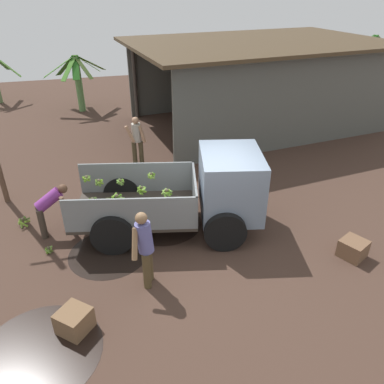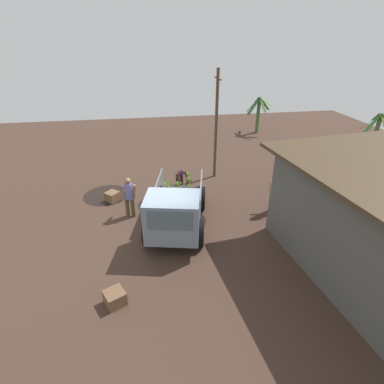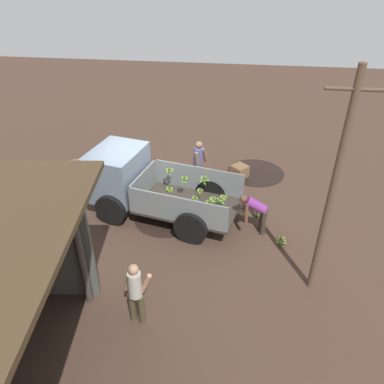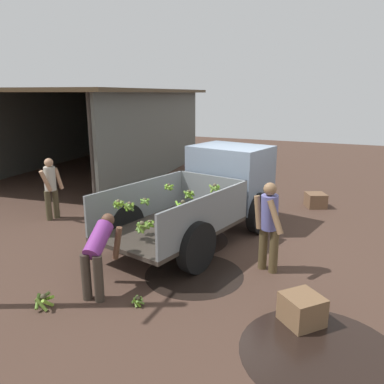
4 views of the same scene
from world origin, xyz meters
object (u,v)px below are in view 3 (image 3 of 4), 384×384
at_px(person_foreground_visitor, 198,162).
at_px(banana_bunch_on_ground_0, 281,241).
at_px(person_worker_loading, 256,210).
at_px(wooden_crate_0, 239,171).
at_px(banana_bunch_on_ground_1, 256,214).
at_px(person_bystander_near_shed, 136,291).
at_px(utility_pole, 332,190).
at_px(wooden_crate_1, 76,167).
at_px(cargo_truck, 134,180).

xyz_separation_m(person_foreground_visitor, banana_bunch_on_ground_0, (-2.62, 2.78, -0.78)).
height_order(person_worker_loading, wooden_crate_0, person_worker_loading).
distance_m(person_foreground_visitor, banana_bunch_on_ground_0, 3.89).
distance_m(banana_bunch_on_ground_1, wooden_crate_0, 2.42).
bearing_deg(person_bystander_near_shed, utility_pole, -55.95).
height_order(person_foreground_visitor, banana_bunch_on_ground_1, person_foreground_visitor).
bearing_deg(person_bystander_near_shed, person_foreground_visitor, 6.45).
bearing_deg(person_foreground_visitor, person_worker_loading, -30.60).
bearing_deg(person_bystander_near_shed, person_worker_loading, -23.58).
distance_m(utility_pole, person_bystander_near_shed, 4.53).
distance_m(person_bystander_near_shed, wooden_crate_0, 6.87).
relative_size(person_worker_loading, wooden_crate_1, 2.42).
xyz_separation_m(utility_pole, person_foreground_visitor, (3.22, -4.20, -1.80)).
relative_size(utility_pole, person_worker_loading, 4.22).
xyz_separation_m(person_foreground_visitor, person_worker_loading, (-1.88, 2.29, -0.18)).
bearing_deg(wooden_crate_0, utility_pole, 109.89).
height_order(banana_bunch_on_ground_0, wooden_crate_0, wooden_crate_0).
relative_size(person_foreground_visitor, wooden_crate_0, 3.30).
relative_size(cargo_truck, wooden_crate_0, 9.22).
bearing_deg(utility_pole, banana_bunch_on_ground_0, -67.25).
height_order(cargo_truck, person_worker_loading, cargo_truck).
relative_size(person_bystander_near_shed, wooden_crate_1, 3.11).
distance_m(banana_bunch_on_ground_0, banana_bunch_on_ground_1, 1.41).
height_order(person_foreground_visitor, banana_bunch_on_ground_0, person_foreground_visitor).
xyz_separation_m(wooden_crate_0, wooden_crate_1, (5.89, 0.47, -0.01)).
relative_size(cargo_truck, person_bystander_near_shed, 2.92).
height_order(person_bystander_near_shed, wooden_crate_0, person_bystander_near_shed).
bearing_deg(person_worker_loading, utility_pole, 116.23).
distance_m(utility_pole, person_foreground_visitor, 5.59).
bearing_deg(cargo_truck, banana_bunch_on_ground_0, 177.33).
distance_m(cargo_truck, person_bystander_near_shed, 4.26).
relative_size(person_worker_loading, person_bystander_near_shed, 0.78).
distance_m(person_foreground_visitor, wooden_crate_0, 1.77).
bearing_deg(person_worker_loading, wooden_crate_1, -31.08).
height_order(banana_bunch_on_ground_1, wooden_crate_1, wooden_crate_1).
xyz_separation_m(cargo_truck, banana_bunch_on_ground_1, (-3.72, -0.07, -0.93)).
relative_size(wooden_crate_0, wooden_crate_1, 0.98).
bearing_deg(person_foreground_visitor, wooden_crate_0, 50.48).
bearing_deg(cargo_truck, person_foreground_visitor, -125.04).
distance_m(person_worker_loading, person_bystander_near_shed, 4.25).
distance_m(cargo_truck, person_foreground_visitor, 2.36).
height_order(person_bystander_near_shed, banana_bunch_on_ground_1, person_bystander_near_shed).
height_order(utility_pole, person_worker_loading, utility_pole).
height_order(cargo_truck, banana_bunch_on_ground_0, cargo_truck).
relative_size(person_worker_loading, banana_bunch_on_ground_1, 6.72).
xyz_separation_m(person_worker_loading, wooden_crate_0, (0.49, -3.11, -0.54)).
xyz_separation_m(person_foreground_visitor, person_bystander_near_shed, (0.64, 5.70, -0.04)).
height_order(cargo_truck, person_bystander_near_shed, cargo_truck).
bearing_deg(banana_bunch_on_ground_1, person_foreground_visitor, -37.69).
bearing_deg(banana_bunch_on_ground_0, wooden_crate_0, -71.28).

